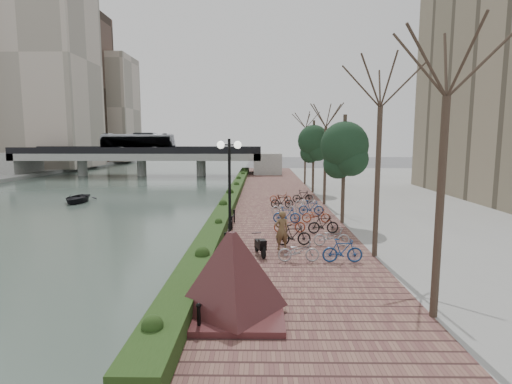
{
  "coord_description": "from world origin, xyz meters",
  "views": [
    {
      "loc": [
        3.03,
        -14.97,
        5.56
      ],
      "look_at": [
        2.7,
        11.8,
        2.0
      ],
      "focal_mm": 28.0,
      "sensor_mm": 36.0,
      "label": 1
    }
  ],
  "objects_px": {
    "lamppost": "(229,173)",
    "boat": "(77,198)",
    "motorcycle": "(260,245)",
    "pedestrian": "(282,230)",
    "granite_monument": "(232,273)"
  },
  "relations": [
    {
      "from": "lamppost",
      "to": "motorcycle",
      "type": "xyz_separation_m",
      "value": [
        1.28,
        0.47,
        -3.2
      ]
    },
    {
      "from": "motorcycle",
      "to": "boat",
      "type": "height_order",
      "value": "motorcycle"
    },
    {
      "from": "pedestrian",
      "to": "lamppost",
      "type": "bearing_deg",
      "value": 11.07
    },
    {
      "from": "motorcycle",
      "to": "boat",
      "type": "distance_m",
      "value": 23.78
    },
    {
      "from": "lamppost",
      "to": "motorcycle",
      "type": "distance_m",
      "value": 3.47
    },
    {
      "from": "lamppost",
      "to": "motorcycle",
      "type": "bearing_deg",
      "value": 20.3
    },
    {
      "from": "granite_monument",
      "to": "boat",
      "type": "xyz_separation_m",
      "value": [
        -15.37,
        23.41,
        -1.33
      ]
    },
    {
      "from": "lamppost",
      "to": "motorcycle",
      "type": "relative_size",
      "value": 3.58
    },
    {
      "from": "granite_monument",
      "to": "pedestrian",
      "type": "distance_m",
      "value": 7.13
    },
    {
      "from": "lamppost",
      "to": "boat",
      "type": "bearing_deg",
      "value": 129.73
    },
    {
      "from": "lamppost",
      "to": "boat",
      "type": "relative_size",
      "value": 1.37
    },
    {
      "from": "motorcycle",
      "to": "lamppost",
      "type": "bearing_deg",
      "value": -174.87
    },
    {
      "from": "granite_monument",
      "to": "motorcycle",
      "type": "distance_m",
      "value": 6.08
    },
    {
      "from": "lamppost",
      "to": "pedestrian",
      "type": "distance_m",
      "value": 3.82
    },
    {
      "from": "boat",
      "to": "pedestrian",
      "type": "bearing_deg",
      "value": -48.81
    }
  ]
}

